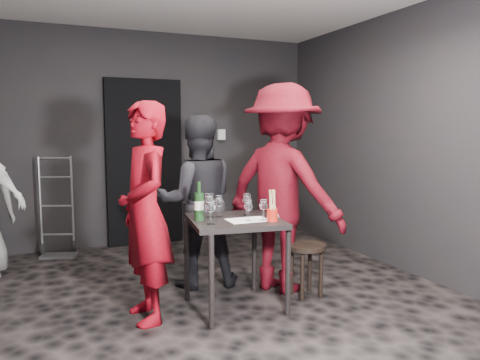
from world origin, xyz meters
name	(u,v)px	position (x,y,z in m)	size (l,w,h in m)	color
floor	(207,310)	(0.00, 0.00, 0.00)	(4.50, 5.00, 0.02)	black
wall_back	(143,139)	(0.00, 2.50, 1.35)	(4.50, 0.04, 2.70)	black
wall_front	(475,172)	(0.00, -2.50, 1.35)	(4.50, 0.04, 2.70)	black
wall_right	(425,142)	(2.25, 0.00, 1.35)	(0.04, 5.00, 2.70)	black
doorway	(144,163)	(0.00, 2.44, 1.05)	(0.95, 0.10, 2.10)	black
wallbox_upper	(207,131)	(0.85, 2.45, 1.45)	(0.12, 0.06, 0.12)	#B7B7B2
wallbox_lower	(221,135)	(1.05, 2.45, 1.40)	(0.10, 0.06, 0.14)	#B7B7B2
hand_truck	(58,237)	(-1.07, 2.26, 0.21)	(0.39, 0.33, 1.16)	#B2B2B7
tasting_table	(235,230)	(0.24, -0.03, 0.65)	(0.72, 0.72, 0.75)	black
stool	(306,255)	(0.91, -0.03, 0.37)	(0.35, 0.35, 0.47)	#342216
server_red	(145,198)	(-0.49, 0.02, 0.95)	(0.69, 0.46, 1.90)	maroon
woman_black	(197,195)	(0.12, 0.64, 0.86)	(0.84, 0.46, 1.72)	black
man_maroon	(283,162)	(0.81, 0.23, 1.18)	(1.52, 0.71, 2.36)	#49060E
tasting_mat	(248,220)	(0.30, -0.14, 0.75)	(0.32, 0.22, 0.00)	white
wine_glass_a	(211,210)	(-0.02, -0.17, 0.86)	(0.08, 0.08, 0.21)	white
wine_glass_b	(209,204)	(0.06, 0.08, 0.86)	(0.08, 0.08, 0.22)	white
wine_glass_c	(219,205)	(0.14, 0.09, 0.85)	(0.07, 0.07, 0.20)	white
wine_glass_d	(248,209)	(0.29, -0.17, 0.84)	(0.07, 0.07, 0.18)	white
wine_glass_e	(263,209)	(0.41, -0.19, 0.84)	(0.07, 0.07, 0.19)	white
wine_glass_f	(247,203)	(0.38, 0.06, 0.85)	(0.08, 0.08, 0.20)	white
wine_bottle	(199,205)	(-0.06, 0.02, 0.87)	(0.08, 0.08, 0.31)	black
breadstick_cup	(272,206)	(0.47, -0.24, 0.87)	(0.09, 0.09, 0.27)	#B61B0F
reserved_card	(271,211)	(0.55, -0.08, 0.80)	(0.08, 0.13, 0.10)	white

